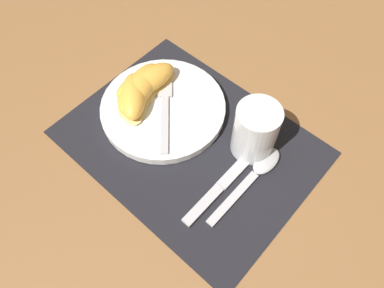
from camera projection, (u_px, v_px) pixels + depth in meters
ground_plane at (190, 143)px, 0.67m from camera, size 3.00×3.00×0.00m
placemat at (190, 142)px, 0.67m from camera, size 0.43×0.32×0.00m
plate at (163, 108)px, 0.70m from camera, size 0.23×0.23×0.02m
juice_glass at (255, 133)px, 0.62m from camera, size 0.07×0.07×0.10m
knife at (226, 181)px, 0.62m from camera, size 0.02×0.21×0.01m
spoon at (258, 171)px, 0.63m from camera, size 0.03×0.18×0.01m
fork at (165, 101)px, 0.69m from camera, size 0.15×0.16×0.00m
citrus_wedge_0 at (146, 83)px, 0.70m from camera, size 0.08×0.14×0.04m
citrus_wedge_1 at (139, 89)px, 0.69m from camera, size 0.09×0.14×0.04m
citrus_wedge_2 at (135, 91)px, 0.69m from camera, size 0.06×0.10×0.04m
citrus_wedge_3 at (133, 97)px, 0.68m from camera, size 0.11×0.11×0.04m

